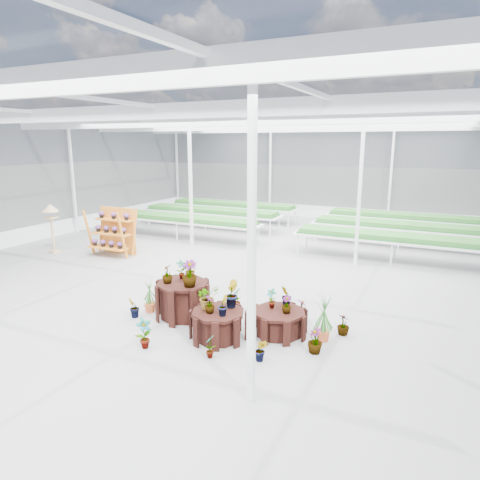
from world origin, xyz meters
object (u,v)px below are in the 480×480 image
at_px(plinth_low, 279,322).
at_px(plinth_mid, 218,325).
at_px(bird_table, 52,229).
at_px(shelf_rack, 112,232).
at_px(plinth_tall, 183,300).

bearing_deg(plinth_low, plinth_mid, -145.01).
bearing_deg(bird_table, plinth_mid, -15.20).
relative_size(plinth_mid, shelf_rack, 0.68).
bearing_deg(plinth_tall, shelf_rack, 145.88).
relative_size(plinth_mid, bird_table, 0.63).
bearing_deg(plinth_mid, bird_table, 157.77).
height_order(plinth_tall, bird_table, bird_table).
bearing_deg(plinth_low, shelf_rack, 155.37).
relative_size(plinth_tall, plinth_mid, 1.08).
distance_m(plinth_tall, plinth_mid, 1.35).
bearing_deg(plinth_mid, shelf_rack, 147.24).
bearing_deg(bird_table, plinth_low, -9.15).
height_order(plinth_mid, shelf_rack, shelf_rack).
bearing_deg(plinth_low, bird_table, 163.83).
height_order(plinth_tall, plinth_low, plinth_tall).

